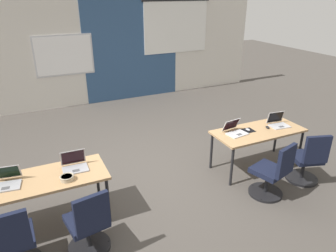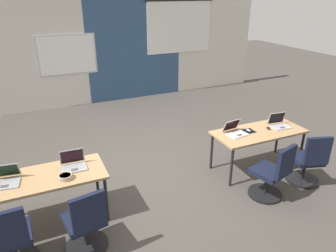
% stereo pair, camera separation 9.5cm
% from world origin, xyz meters
% --- Properties ---
extents(ground_plane, '(24.00, 24.00, 0.00)m').
position_xyz_m(ground_plane, '(0.00, 0.00, 0.00)').
color(ground_plane, '#47423D').
extents(back_wall_assembly, '(10.00, 0.27, 2.80)m').
position_xyz_m(back_wall_assembly, '(0.04, 4.20, 1.41)').
color(back_wall_assembly, silver).
rests_on(back_wall_assembly, ground).
extents(desk_near_left, '(1.60, 0.70, 0.72)m').
position_xyz_m(desk_near_left, '(-1.75, -0.60, 0.66)').
color(desk_near_left, tan).
rests_on(desk_near_left, ground).
extents(desk_near_right, '(1.60, 0.70, 0.72)m').
position_xyz_m(desk_near_right, '(1.75, -0.60, 0.66)').
color(desk_near_right, tan).
rests_on(desk_near_right, ground).
extents(laptop_near_left_inner, '(0.34, 0.29, 0.23)m').
position_xyz_m(laptop_near_left_inner, '(-1.34, -0.52, 0.77)').
color(laptop_near_left_inner, '#9E9EA3').
rests_on(laptop_near_left_inner, desk_near_left).
extents(chair_near_left_inner, '(0.52, 0.57, 0.92)m').
position_xyz_m(chair_near_left_inner, '(-1.36, -1.35, 0.38)').
color(chair_near_left_inner, black).
rests_on(chair_near_left_inner, ground).
extents(laptop_near_right_inner, '(0.37, 0.36, 0.22)m').
position_xyz_m(laptop_near_right_inner, '(1.31, -0.52, 0.77)').
color(laptop_near_right_inner, silver).
rests_on(laptop_near_right_inner, desk_near_right).
extents(mousepad_near_right_inner, '(0.22, 0.19, 0.00)m').
position_xyz_m(mousepad_near_right_inner, '(1.57, -0.53, 0.72)').
color(mousepad_near_right_inner, black).
rests_on(mousepad_near_right_inner, desk_near_right).
extents(mouse_near_right_inner, '(0.06, 0.10, 0.03)m').
position_xyz_m(mouse_near_right_inner, '(1.57, -0.53, 0.74)').
color(mouse_near_right_inner, '#B2B2B7').
rests_on(mouse_near_right_inner, mousepad_near_right_inner).
extents(chair_near_right_inner, '(0.54, 0.60, 0.92)m').
position_xyz_m(chair_near_right_inner, '(1.39, -1.40, 0.38)').
color(chair_near_right_inner, black).
rests_on(chair_near_right_inner, ground).
extents(laptop_near_left_end, '(0.37, 0.36, 0.22)m').
position_xyz_m(laptop_near_left_end, '(-2.17, -0.56, 0.77)').
color(laptop_near_left_end, '#9E9EA3').
rests_on(laptop_near_left_end, desk_near_left).
extents(chair_near_left_end, '(0.52, 0.55, 0.92)m').
position_xyz_m(chair_near_left_end, '(-2.16, -1.29, 0.38)').
color(chair_near_left_end, black).
rests_on(chair_near_left_end, ground).
extents(laptop_near_right_end, '(0.36, 0.32, 0.23)m').
position_xyz_m(laptop_near_right_end, '(2.20, -0.58, 0.77)').
color(laptop_near_right_end, '#B7B7BC').
rests_on(laptop_near_right_end, desk_near_right).
extents(mouse_near_right_end, '(0.08, 0.11, 0.03)m').
position_xyz_m(mouse_near_right_end, '(1.95, -0.60, 0.74)').
color(mouse_near_right_end, black).
rests_on(mouse_near_right_end, desk_near_right).
extents(chair_near_right_end, '(0.55, 0.60, 0.92)m').
position_xyz_m(chair_near_right_end, '(2.18, -1.34, 0.38)').
color(chair_near_right_end, black).
rests_on(chair_near_right_end, ground).
extents(snack_bowl, '(0.18, 0.18, 0.06)m').
position_xyz_m(snack_bowl, '(-1.48, -0.77, 0.76)').
color(snack_bowl, tan).
rests_on(snack_bowl, desk_near_left).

